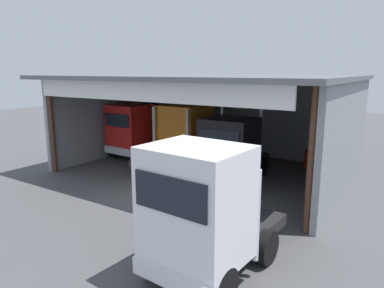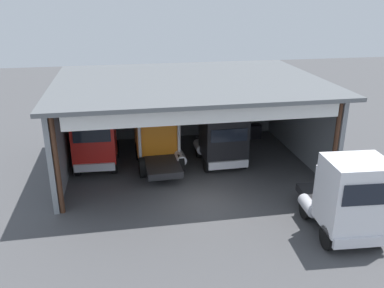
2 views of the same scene
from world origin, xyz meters
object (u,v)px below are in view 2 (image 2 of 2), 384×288
Objects in this scene: truck_white_right_bay at (348,198)px; tool_cart at (254,131)px; truck_red_yard_outside at (95,141)px; truck_orange_left_bay at (157,134)px; truck_black_center_bay at (222,139)px; oil_drum at (244,131)px.

tool_cart is (0.12, 12.27, -1.35)m from truck_white_right_bay.
truck_red_yard_outside is 0.98× the size of truck_white_right_bay.
truck_orange_left_bay is 1.14× the size of truck_black_center_bay.
truck_black_center_bay is 5.47m from tool_cart.
truck_white_right_bay is at bearing 142.32° from truck_red_yard_outside.
truck_orange_left_bay reaches higher than tool_cart.
tool_cart is at bearing -86.80° from truck_white_right_bay.
oil_drum is 0.95× the size of tool_cart.
truck_white_right_bay is at bearing 110.82° from truck_black_center_bay.
truck_orange_left_bay reaches higher than truck_red_yard_outside.
truck_red_yard_outside is at bearing -179.64° from truck_orange_left_bay.
truck_orange_left_bay is 5.30× the size of tool_cart.
truck_white_right_bay is (10.52, -8.95, 0.12)m from truck_red_yard_outside.
truck_orange_left_bay is at bearing -151.47° from oil_drum.
tool_cart reaches higher than oil_drum.
truck_red_yard_outside is 10.66m from oil_drum.
truck_white_right_bay reaches higher than oil_drum.
truck_black_center_bay reaches higher than truck_red_yard_outside.
truck_white_right_bay is 12.62m from oil_drum.
truck_white_right_bay is at bearing -90.57° from tool_cart.
truck_orange_left_bay reaches higher than oil_drum.
truck_white_right_bay is 12.35m from tool_cart.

